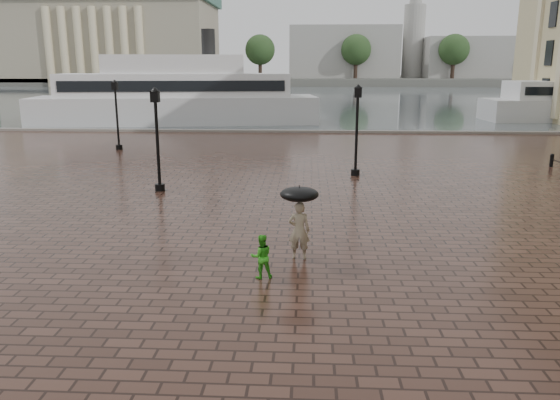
{
  "coord_description": "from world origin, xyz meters",
  "views": [
    {
      "loc": [
        0.63,
        -13.43,
        5.45
      ],
      "look_at": [
        -0.25,
        2.89,
        1.4
      ],
      "focal_mm": 35.0,
      "sensor_mm": 36.0,
      "label": 1
    }
  ],
  "objects_px": {
    "street_lamps": "(203,126)",
    "ferry_near": "(176,96)",
    "adult_pedestrian": "(299,230)",
    "child_pedestrian": "(261,256)"
  },
  "relations": [
    {
      "from": "ferry_near",
      "to": "street_lamps",
      "type": "bearing_deg",
      "value": -81.63
    },
    {
      "from": "street_lamps",
      "to": "adult_pedestrian",
      "type": "relative_size",
      "value": 9.11
    },
    {
      "from": "street_lamps",
      "to": "ferry_near",
      "type": "distance_m",
      "value": 24.4
    },
    {
      "from": "adult_pedestrian",
      "to": "street_lamps",
      "type": "bearing_deg",
      "value": -66.83
    },
    {
      "from": "street_lamps",
      "to": "adult_pedestrian",
      "type": "distance_m",
      "value": 14.9
    },
    {
      "from": "adult_pedestrian",
      "to": "child_pedestrian",
      "type": "xyz_separation_m",
      "value": [
        -0.95,
        -1.52,
        -0.25
      ]
    },
    {
      "from": "street_lamps",
      "to": "ferry_near",
      "type": "bearing_deg",
      "value": 106.8
    },
    {
      "from": "child_pedestrian",
      "to": "adult_pedestrian",
      "type": "bearing_deg",
      "value": -138.57
    },
    {
      "from": "street_lamps",
      "to": "adult_pedestrian",
      "type": "bearing_deg",
      "value": -68.75
    },
    {
      "from": "child_pedestrian",
      "to": "ferry_near",
      "type": "bearing_deg",
      "value": -90.04
    }
  ]
}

